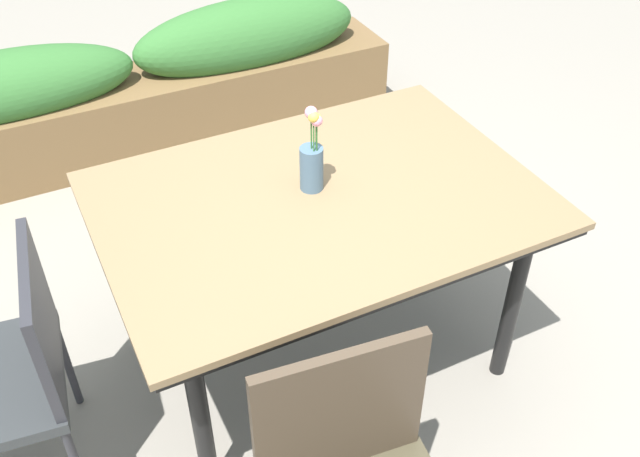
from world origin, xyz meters
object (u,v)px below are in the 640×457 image
(dining_table, at_px, (320,214))
(flower_vase, at_px, (311,160))
(chair_end_left, at_px, (2,369))
(planter_box, at_px, (141,90))

(dining_table, height_order, flower_vase, flower_vase)
(dining_table, distance_m, chair_end_left, 1.10)
(chair_end_left, xyz_separation_m, flower_vase, (1.07, 0.06, 0.40))
(chair_end_left, height_order, flower_vase, flower_vase)
(planter_box, bearing_deg, dining_table, -84.68)
(dining_table, relative_size, chair_end_left, 1.67)
(flower_vase, bearing_deg, dining_table, -85.68)
(dining_table, bearing_deg, flower_vase, 94.32)
(dining_table, relative_size, flower_vase, 4.68)
(chair_end_left, relative_size, flower_vase, 2.81)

